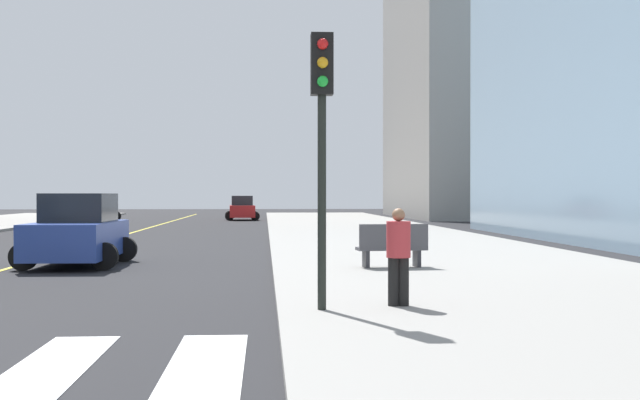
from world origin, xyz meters
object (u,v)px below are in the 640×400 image
at_px(car_blue_fifth, 78,232).
at_px(car_red_sixth, 242,209).
at_px(car_green_nearest, 75,213).
at_px(pedestrian_waiting_east, 398,252).
at_px(traffic_light_near_corner, 322,115).
at_px(park_bench, 392,246).
at_px(car_white_third, 97,209).
at_px(car_gray_fourth, 74,221).

relative_size(car_blue_fifth, car_red_sixth, 1.06).
distance_m(car_green_nearest, pedestrian_waiting_east, 42.65).
height_order(car_green_nearest, traffic_light_near_corner, traffic_light_near_corner).
height_order(car_red_sixth, pedestrian_waiting_east, car_red_sixth).
height_order(car_green_nearest, park_bench, car_green_nearest).
xyz_separation_m(car_green_nearest, park_bench, (15.39, -32.88, -0.12)).
bearing_deg(car_green_nearest, car_white_third, 92.60).
bearing_deg(car_white_third, pedestrian_waiting_east, -70.63).
bearing_deg(park_bench, traffic_light_near_corner, 157.50).
relative_size(car_green_nearest, pedestrian_waiting_east, 2.36).
bearing_deg(pedestrian_waiting_east, car_gray_fourth, -68.54).
bearing_deg(car_white_third, park_bench, -66.67).
bearing_deg(pedestrian_waiting_east, car_white_third, -75.61).
bearing_deg(park_bench, car_green_nearest, 19.60).
relative_size(traffic_light_near_corner, park_bench, 2.43).
xyz_separation_m(car_green_nearest, car_white_third, (-0.33, 8.76, 0.14)).
bearing_deg(car_green_nearest, car_red_sixth, 49.14).
distance_m(car_red_sixth, park_bench, 44.95).
height_order(car_blue_fifth, car_red_sixth, car_blue_fifth).
relative_size(car_green_nearest, car_blue_fifth, 0.84).
xyz_separation_m(car_blue_fifth, car_red_sixth, (3.53, 41.83, -0.06)).
xyz_separation_m(car_blue_fifth, park_bench, (8.58, -2.84, -0.27)).
height_order(traffic_light_near_corner, pedestrian_waiting_east, traffic_light_near_corner).
xyz_separation_m(park_bench, pedestrian_waiting_east, (-1.03, -7.27, 0.37)).
distance_m(car_green_nearest, car_white_third, 8.77).
relative_size(car_green_nearest, traffic_light_near_corner, 0.87).
bearing_deg(traffic_light_near_corner, car_red_sixth, -87.04).
bearing_deg(pedestrian_waiting_east, park_bench, -100.38).
bearing_deg(car_gray_fourth, park_bench, -53.07).
bearing_deg(pedestrian_waiting_east, car_green_nearest, -72.65).
distance_m(car_white_third, car_red_sixth, 11.09).
distance_m(car_white_third, car_gray_fourth, 24.16).
bearing_deg(park_bench, pedestrian_waiting_east, 166.48).
height_order(car_gray_fourth, pedestrian_waiting_east, pedestrian_waiting_east).
relative_size(car_gray_fourth, car_blue_fifth, 0.84).
distance_m(car_white_third, traffic_light_near_corner, 51.15).
bearing_deg(car_green_nearest, car_blue_fifth, -76.81).
xyz_separation_m(car_white_third, car_gray_fourth, (3.65, -23.88, -0.15)).
bearing_deg(car_green_nearest, car_gray_fourth, -77.19).
xyz_separation_m(car_green_nearest, car_blue_fifth, (6.81, -30.05, 0.15)).
bearing_deg(car_white_third, traffic_light_near_corner, -72.17).
bearing_deg(car_red_sixth, pedestrian_waiting_east, 91.89).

